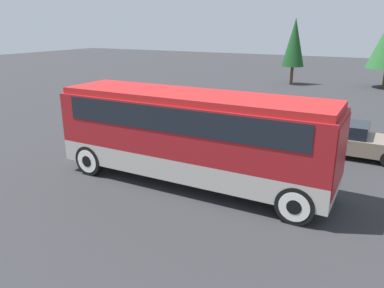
% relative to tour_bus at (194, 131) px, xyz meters
% --- Properties ---
extents(ground_plane, '(120.00, 120.00, 0.00)m').
position_rel_tour_bus_xyz_m(ground_plane, '(-0.10, 0.00, -1.93)').
color(ground_plane, '#2D2D30').
extents(tour_bus, '(9.58, 2.58, 3.20)m').
position_rel_tour_bus_xyz_m(tour_bus, '(0.00, 0.00, 0.00)').
color(tour_bus, '#B7B2A8').
rests_on(tour_bus, ground_plane).
extents(parked_car_near, '(4.78, 1.91, 1.40)m').
position_rel_tour_bus_xyz_m(parked_car_near, '(3.97, 5.86, -1.23)').
color(parked_car_near, '#7A6B5B').
rests_on(parked_car_near, ground_plane).
extents(parked_car_mid, '(4.10, 1.94, 1.41)m').
position_rel_tour_bus_xyz_m(parked_car_mid, '(-2.76, 5.44, -1.22)').
color(parked_car_mid, black).
rests_on(parked_car_mid, ground_plane).
extents(tree_right, '(2.03, 2.03, 5.98)m').
position_rel_tour_bus_xyz_m(tree_right, '(-2.93, 24.88, 1.86)').
color(tree_right, brown).
rests_on(tree_right, ground_plane).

